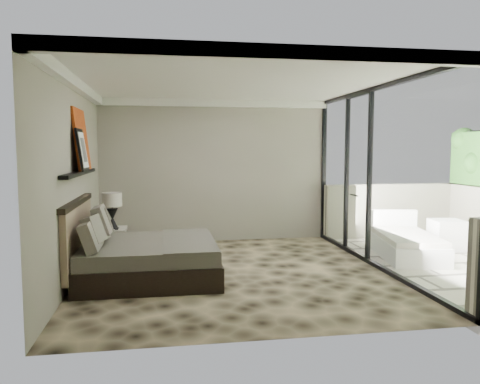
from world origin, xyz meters
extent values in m
plane|color=black|center=(0.00, 0.00, 0.00)|extent=(5.00, 5.00, 0.00)
cube|color=silver|center=(0.00, 0.00, 2.79)|extent=(4.50, 5.00, 0.02)
cube|color=gray|center=(0.00, 2.49, 1.40)|extent=(4.50, 0.02, 2.80)
cube|color=gray|center=(-2.24, 0.00, 1.40)|extent=(0.02, 5.00, 2.80)
cube|color=white|center=(2.25, 0.00, 1.40)|extent=(0.08, 5.00, 2.80)
cube|color=beige|center=(3.75, 0.00, -0.06)|extent=(3.00, 5.00, 0.12)
cube|color=black|center=(-2.18, 0.10, 1.50)|extent=(0.12, 2.20, 0.05)
cube|color=black|center=(-1.22, -0.09, 0.16)|extent=(1.90, 1.81, 0.33)
cube|color=#555047|center=(-1.22, -0.09, 0.43)|extent=(1.84, 1.75, 0.20)
cube|color=#4B4941|center=(-0.68, -0.09, 0.53)|extent=(0.72, 1.79, 0.03)
cube|color=#967860|center=(-2.20, -0.09, 0.63)|extent=(0.08, 1.91, 0.91)
cube|color=black|center=(-1.91, 1.20, 0.26)|extent=(0.66, 0.66, 0.52)
cone|color=black|center=(-1.86, 1.18, 0.60)|extent=(0.19, 0.19, 0.17)
cone|color=black|center=(-1.86, 1.18, 0.77)|extent=(0.19, 0.19, 0.17)
cylinder|color=beige|center=(-1.86, 1.18, 1.01)|extent=(0.33, 0.33, 0.22)
cube|color=#AA3B0E|center=(-2.19, 0.41, 1.97)|extent=(0.13, 0.90, 0.90)
cube|color=black|center=(-2.14, 0.11, 1.82)|extent=(0.11, 0.50, 0.60)
cube|color=silver|center=(4.10, 0.96, 0.27)|extent=(0.61, 0.61, 0.55)
cube|color=silver|center=(3.07, 0.56, 0.16)|extent=(1.20, 1.91, 0.31)
cube|color=beige|center=(3.07, 0.56, 0.35)|extent=(1.14, 1.79, 0.09)
cube|color=silver|center=(3.23, 1.38, 0.50)|extent=(0.89, 0.30, 0.39)
camera|label=1|loc=(-1.01, -6.75, 1.84)|focal=35.00mm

